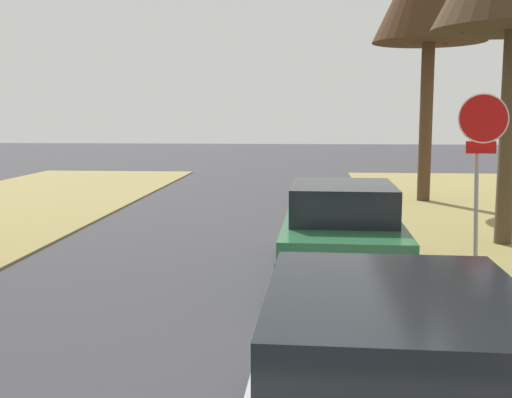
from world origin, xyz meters
name	(u,v)px	position (x,y,z in m)	size (l,w,h in m)	color
stop_sign_far	(481,144)	(4.46, 11.71, 2.18)	(0.81, 0.43, 2.96)	#9EA0A5
parked_sedan_green	(341,235)	(2.21, 11.35, 0.72)	(2.04, 4.45, 1.57)	#28663D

